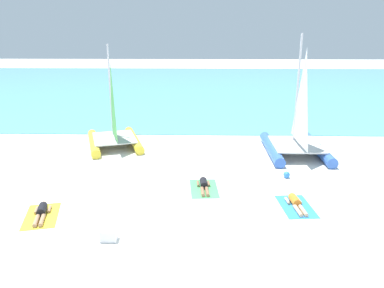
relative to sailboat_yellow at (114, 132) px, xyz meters
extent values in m
plane|color=white|center=(4.38, 1.98, -0.81)|extent=(120.00, 120.00, 0.00)
cube|color=#5BB2C1|center=(4.38, 22.33, -0.79)|extent=(120.00, 40.00, 0.05)
cylinder|color=yellow|center=(-1.08, -0.23, -0.57)|extent=(1.79, 4.12, 0.48)
cylinder|color=yellow|center=(1.00, 0.47, -0.57)|extent=(1.79, 4.12, 0.48)
cube|color=silver|center=(0.02, -0.07, -0.31)|extent=(2.93, 3.24, 0.06)
cylinder|color=silver|center=(-0.17, 0.50, 2.16)|extent=(0.10, 0.10, 4.99)
pyramid|color=#4CA54C|center=(0.15, -0.43, 2.01)|extent=(0.75, 2.10, 4.19)
cylinder|color=blue|center=(8.46, -0.98, -0.55)|extent=(0.55, 4.62, 0.53)
cylinder|color=blue|center=(10.87, -0.97, -0.55)|extent=(0.55, 4.62, 0.53)
cube|color=silver|center=(9.67, -1.20, -0.25)|extent=(2.43, 2.96, 0.07)
cylinder|color=silver|center=(9.66, -0.54, 2.46)|extent=(0.11, 0.11, 5.49)
pyramid|color=white|center=(9.67, -1.62, 2.29)|extent=(0.08, 2.42, 4.61)
cube|color=yellow|center=(-0.72, -8.11, -0.81)|extent=(1.53, 2.11, 0.01)
cylinder|color=black|center=(-0.77, -7.92, -0.65)|extent=(0.44, 0.67, 0.30)
sphere|color=tan|center=(-0.87, -7.52, -0.65)|extent=(0.22, 0.22, 0.22)
cylinder|color=tan|center=(-0.70, -8.57, -0.73)|extent=(0.33, 0.79, 0.14)
cylinder|color=tan|center=(-0.53, -8.53, -0.73)|extent=(0.33, 0.79, 0.14)
cylinder|color=tan|center=(-1.02, -7.82, -0.74)|extent=(0.21, 0.46, 0.10)
cylinder|color=tan|center=(-0.60, -7.72, -0.74)|extent=(0.21, 0.46, 0.10)
cube|color=#4CB266|center=(4.92, -5.63, -0.81)|extent=(1.23, 1.97, 0.01)
cylinder|color=black|center=(4.91, -5.43, -0.65)|extent=(0.34, 0.64, 0.30)
sphere|color=#8C6647|center=(4.88, -5.02, -0.65)|extent=(0.22, 0.22, 0.22)
cylinder|color=#8C6647|center=(4.87, -6.09, -0.73)|extent=(0.20, 0.79, 0.14)
cylinder|color=#8C6647|center=(5.05, -6.07, -0.73)|extent=(0.20, 0.79, 0.14)
cylinder|color=#8C6647|center=(4.68, -5.29, -0.74)|extent=(0.13, 0.46, 0.10)
cylinder|color=#8C6647|center=(5.12, -5.26, -0.74)|extent=(0.13, 0.46, 0.10)
cube|color=#338CD8|center=(8.29, -7.15, -0.81)|extent=(1.25, 1.99, 0.01)
cylinder|color=orange|center=(8.27, -6.95, -0.65)|extent=(0.35, 0.64, 0.30)
sphere|color=#D8AD84|center=(8.24, -6.54, -0.65)|extent=(0.22, 0.22, 0.22)
cylinder|color=#D8AD84|center=(8.23, -7.60, -0.73)|extent=(0.20, 0.79, 0.14)
cylinder|color=#D8AD84|center=(8.41, -7.59, -0.73)|extent=(0.20, 0.79, 0.14)
cylinder|color=#D8AD84|center=(8.04, -6.81, -0.74)|extent=(0.14, 0.46, 0.10)
cylinder|color=#D8AD84|center=(8.48, -6.77, -0.74)|extent=(0.14, 0.46, 0.10)
sphere|color=#337FE5|center=(8.53, -4.36, -0.67)|extent=(0.29, 0.29, 0.29)
cube|color=white|center=(1.99, -9.59, -0.63)|extent=(0.50, 0.36, 0.36)
camera|label=1|loc=(4.81, -19.66, 5.41)|focal=35.07mm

